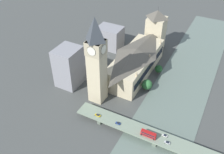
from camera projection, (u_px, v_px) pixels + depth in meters
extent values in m
plane|color=#424442|center=(148.00, 82.00, 244.38)|extent=(600.00, 600.00, 0.00)
cube|color=slate|center=(180.00, 91.00, 232.69)|extent=(50.63, 360.00, 0.30)
cube|color=#C1B28E|center=(136.00, 64.00, 250.05)|extent=(29.66, 83.06, 21.60)
cube|color=black|center=(150.00, 67.00, 243.85)|extent=(0.40, 76.42, 6.48)
pyramid|color=#514C42|center=(136.00, 52.00, 241.51)|extent=(29.07, 81.40, 6.56)
cone|color=tan|center=(161.00, 41.00, 259.04)|extent=(2.20, 2.20, 5.00)
cone|color=tan|center=(150.00, 56.00, 236.86)|extent=(2.20, 2.20, 5.00)
cone|color=tan|center=(137.00, 73.00, 214.67)|extent=(2.20, 2.20, 5.00)
cube|color=#C1B28E|center=(97.00, 72.00, 207.28)|extent=(12.72, 12.72, 58.90)
cube|color=tan|center=(96.00, 47.00, 192.87)|extent=(13.48, 13.48, 11.45)
cylinder|color=black|center=(103.00, 49.00, 190.45)|extent=(0.50, 7.86, 7.86)
cylinder|color=silver|center=(103.00, 49.00, 190.40)|extent=(0.62, 7.28, 7.28)
cylinder|color=black|center=(89.00, 45.00, 195.29)|extent=(0.50, 7.86, 7.86)
cylinder|color=silver|center=(89.00, 45.00, 195.34)|extent=(0.62, 7.28, 7.28)
cylinder|color=black|center=(100.00, 44.00, 197.46)|extent=(7.86, 0.50, 7.86)
cylinder|color=silver|center=(100.00, 44.00, 197.55)|extent=(7.28, 0.62, 7.28)
cylinder|color=black|center=(91.00, 51.00, 188.28)|extent=(7.86, 0.50, 7.86)
cylinder|color=silver|center=(91.00, 51.00, 188.18)|extent=(7.28, 0.62, 7.28)
pyramid|color=#383D42|center=(95.00, 29.00, 183.39)|extent=(12.97, 12.97, 19.78)
cube|color=#C1B28E|center=(155.00, 34.00, 283.90)|extent=(19.47, 19.47, 38.06)
pyramid|color=#514C42|center=(158.00, 14.00, 269.69)|extent=(19.47, 19.47, 8.76)
cylinder|color=#333338|center=(158.00, 8.00, 265.81)|extent=(0.30, 0.30, 4.00)
cube|color=#5D6A59|center=(156.00, 139.00, 185.83)|extent=(3.00, 11.33, 4.38)
cube|color=#5D6A59|center=(102.00, 118.00, 203.10)|extent=(3.00, 11.33, 4.38)
cube|color=gray|center=(157.00, 137.00, 184.13)|extent=(133.25, 13.32, 1.20)
cube|color=red|center=(148.00, 135.00, 182.75)|extent=(11.63, 2.58, 2.05)
cube|color=black|center=(148.00, 135.00, 182.50)|extent=(10.47, 2.64, 0.90)
cube|color=red|center=(149.00, 133.00, 181.40)|extent=(11.40, 2.58, 2.41)
cube|color=black|center=(149.00, 133.00, 181.33)|extent=(10.47, 2.64, 1.16)
cube|color=#A01515|center=(149.00, 132.00, 180.62)|extent=(11.28, 2.45, 0.16)
cylinder|color=black|center=(143.00, 133.00, 185.96)|extent=(1.12, 0.28, 1.12)
cylinder|color=black|center=(141.00, 135.00, 184.30)|extent=(1.12, 0.28, 1.12)
cylinder|color=black|center=(155.00, 137.00, 182.36)|extent=(1.12, 0.28, 1.12)
cylinder|color=black|center=(154.00, 140.00, 180.70)|extent=(1.12, 0.28, 1.12)
cube|color=silver|center=(167.00, 143.00, 178.60)|extent=(4.09, 1.82, 0.68)
cube|color=black|center=(167.00, 142.00, 178.19)|extent=(2.13, 1.64, 0.53)
cylinder|color=black|center=(165.00, 141.00, 179.92)|extent=(0.66, 0.22, 0.66)
cylinder|color=black|center=(165.00, 143.00, 178.76)|extent=(0.66, 0.22, 0.66)
cylinder|color=black|center=(170.00, 143.00, 178.74)|extent=(0.66, 0.22, 0.66)
cylinder|color=black|center=(169.00, 145.00, 177.59)|extent=(0.66, 0.22, 0.66)
cube|color=navy|center=(118.00, 123.00, 193.19)|extent=(3.87, 1.78, 0.62)
cube|color=black|center=(118.00, 123.00, 192.80)|extent=(2.01, 1.61, 0.52)
cylinder|color=black|center=(117.00, 122.00, 194.42)|extent=(0.69, 0.22, 0.69)
cylinder|color=black|center=(116.00, 124.00, 193.29)|extent=(0.69, 0.22, 0.69)
cylinder|color=black|center=(120.00, 123.00, 193.35)|extent=(0.69, 0.22, 0.69)
cylinder|color=black|center=(119.00, 125.00, 192.22)|extent=(0.69, 0.22, 0.69)
cube|color=gold|center=(98.00, 115.00, 199.92)|extent=(4.71, 1.77, 0.70)
cube|color=black|center=(98.00, 115.00, 199.50)|extent=(2.45, 1.59, 0.52)
cylinder|color=black|center=(96.00, 114.00, 201.35)|extent=(0.61, 0.22, 0.61)
cylinder|color=black|center=(95.00, 115.00, 200.24)|extent=(0.61, 0.22, 0.61)
cylinder|color=black|center=(100.00, 116.00, 199.93)|extent=(0.61, 0.22, 0.61)
cylinder|color=black|center=(99.00, 117.00, 198.81)|extent=(0.61, 0.22, 0.61)
cube|color=silver|center=(165.00, 136.00, 183.59)|extent=(3.85, 1.87, 0.66)
cube|color=black|center=(165.00, 135.00, 183.21)|extent=(2.00, 1.68, 0.42)
cylinder|color=black|center=(163.00, 134.00, 184.87)|extent=(0.66, 0.22, 0.66)
cylinder|color=black|center=(162.00, 136.00, 183.68)|extent=(0.66, 0.22, 0.66)
cylinder|color=black|center=(167.00, 136.00, 183.78)|extent=(0.66, 0.22, 0.66)
cylinder|color=black|center=(166.00, 137.00, 182.60)|extent=(0.66, 0.22, 0.66)
cube|color=gray|center=(69.00, 67.00, 231.65)|extent=(20.79, 23.78, 37.95)
cube|color=gray|center=(110.00, 37.00, 289.69)|extent=(27.95, 21.28, 25.30)
cylinder|color=brown|center=(144.00, 89.00, 233.44)|extent=(0.70, 0.70, 3.04)
sphere|color=#235628|center=(145.00, 85.00, 230.92)|extent=(6.22, 6.22, 6.22)
cylinder|color=brown|center=(158.00, 73.00, 253.98)|extent=(0.70, 0.70, 2.73)
sphere|color=#1E4C23|center=(159.00, 69.00, 251.15)|extent=(7.77, 7.77, 7.77)
cylinder|color=brown|center=(147.00, 89.00, 233.65)|extent=(0.70, 0.70, 2.56)
sphere|color=#2D6633|center=(147.00, 84.00, 230.42)|extent=(9.51, 9.51, 9.51)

